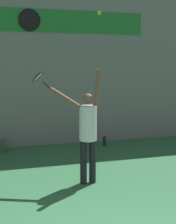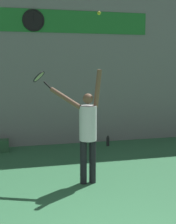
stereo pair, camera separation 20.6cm
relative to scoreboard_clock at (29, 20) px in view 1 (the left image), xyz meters
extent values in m
cube|color=gray|center=(0.28, 0.08, -0.98)|extent=(18.00, 0.10, 5.00)
cube|color=#288C38|center=(0.28, 0.02, 0.00)|extent=(5.97, 0.02, 0.61)
cylinder|color=black|center=(0.00, 0.00, 0.00)|extent=(0.54, 0.02, 0.54)
torus|color=black|center=(0.00, 0.00, 0.00)|extent=(0.60, 0.05, 0.60)
cube|color=black|center=(0.00, -0.01, 0.09)|extent=(0.02, 0.01, 0.22)
cylinder|color=black|center=(0.65, -3.12, -3.05)|extent=(0.13, 0.13, 0.85)
cylinder|color=black|center=(0.83, -3.12, -3.05)|extent=(0.13, 0.13, 0.85)
cylinder|color=white|center=(0.74, -3.12, -2.29)|extent=(0.33, 0.33, 0.67)
sphere|color=brown|center=(0.74, -3.12, -1.82)|extent=(0.19, 0.19, 0.19)
cylinder|color=brown|center=(0.92, -3.14, -1.63)|extent=(0.19, 0.17, 0.71)
cylinder|color=brown|center=(0.35, -2.92, -1.82)|extent=(0.58, 0.49, 0.41)
cylinder|color=black|center=(0.04, -2.69, -1.59)|extent=(0.17, 0.10, 0.17)
torus|color=black|center=(-0.12, -2.61, -1.42)|extent=(0.33, 0.37, 0.23)
cylinder|color=beige|center=(-0.12, -2.61, -1.42)|extent=(0.27, 0.31, 0.19)
sphere|color=#CCDB2D|center=(0.93, -3.17, -0.27)|extent=(0.07, 0.07, 0.07)
cylinder|color=#262628|center=(1.98, -0.50, -3.35)|extent=(0.09, 0.09, 0.25)
cylinder|color=black|center=(1.98, -0.50, -3.21)|extent=(0.05, 0.05, 0.04)
camera|label=1|loc=(-0.86, -8.71, -1.21)|focal=50.00mm
camera|label=2|loc=(-0.66, -8.77, -1.21)|focal=50.00mm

